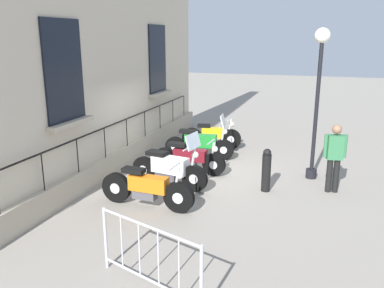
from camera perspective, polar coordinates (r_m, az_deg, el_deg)
The scene contains 11 objects.
ground_plane at distance 11.04m, azimuth -0.03°, elevation -4.01°, with size 60.00×60.00×0.00m, color gray.
building_facade at distance 11.43m, azimuth -11.97°, elevation 17.83°, with size 0.82×11.51×8.64m.
motorcycle_orange at distance 8.75m, azimuth -6.46°, elevation -6.36°, with size 2.22×0.61×1.03m.
motorcycle_white at distance 9.85m, azimuth -3.25°, elevation -3.49°, with size 2.11×0.79×1.43m.
motorcycle_maroon at distance 10.87m, azimuth -0.46°, elevation -2.07°, with size 2.10×0.58×0.94m.
motorcycle_green at distance 12.16m, azimuth 1.16°, elevation 0.03°, with size 2.16×0.57×1.38m.
motorcycle_yellow at distance 13.23m, azimuth 2.86°, elevation 1.14°, with size 1.96×0.61×1.05m.
lamppost at distance 10.51m, azimuth 17.68°, elevation 7.91°, with size 0.38×0.38×3.84m.
crowd_barrier at distance 6.01m, azimuth -6.23°, elevation -15.57°, with size 1.84×0.67×1.05m.
bollard at distance 9.70m, azimuth 10.62°, elevation -3.68°, with size 0.22×0.22×1.06m.
pedestrian_standing at distance 9.95m, azimuth 19.78°, elevation -1.43°, with size 0.52×0.29×1.66m.
Camera 1 is at (3.34, -9.88, 3.62)m, focal length 37.16 mm.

